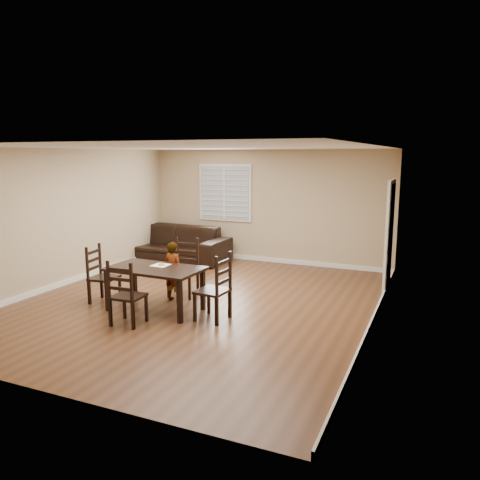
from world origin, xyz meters
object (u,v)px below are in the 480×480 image
Objects in this scene: chair_far at (123,297)px; child at (174,271)px; chair_left at (98,276)px; chair_near at (186,269)px; donut at (162,264)px; sofa at (172,243)px; chair_right at (220,291)px; dining_table at (155,273)px.

child is (0.02, 1.41, 0.07)m from chair_far.
chair_near is at bearing -57.89° from chair_left.
sofa reaches higher than donut.
chair_right is at bearing -46.86° from sofa.
chair_right is (1.22, 0.81, 0.03)m from chair_far.
child reaches higher than chair_far.
chair_far is 9.26× the size of donut.
chair_near reaches higher than donut.
dining_table is 0.58m from child.
chair_right is at bearing -10.08° from donut.
child is at bearing -72.83° from chair_left.
chair_far is at bearing 100.95° from child.
chair_left is at bearing -146.67° from chair_near.
chair_left is 9.18× the size of donut.
donut is (0.01, -0.39, 0.22)m from child.
chair_near is 9.61× the size of donut.
chair_near is at bearing 90.98° from dining_table.
donut is at bearing -95.17° from chair_near.
chair_left is 0.95× the size of child.
chair_right is 1.34m from child.
chair_left is at bearing 36.65° from child.
dining_table is at bearing -60.15° from sofa.
child reaches higher than sofa.
chair_near is 1.05× the size of chair_left.
chair_left is at bearing -179.09° from dining_table.
donut is at bearing -95.05° from chair_far.
donut reaches higher than dining_table.
sofa is at bearing 2.26° from chair_left.
chair_right reaches higher than child.
sofa is at bearing 119.08° from donut.
chair_right reaches higher than dining_table.
dining_table is 1.48× the size of child.
child is 0.45m from donut.
chair_right is 4.60m from sofa.
sofa reaches higher than dining_table.
chair_far reaches higher than donut.
chair_near is at bearing -51.16° from sofa.
donut is at bearing 103.42° from child.
child is 0.38× the size of sofa.
chair_far is at bearing -89.34° from dining_table.
chair_far reaches higher than dining_table.
chair_near is 0.45m from child.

